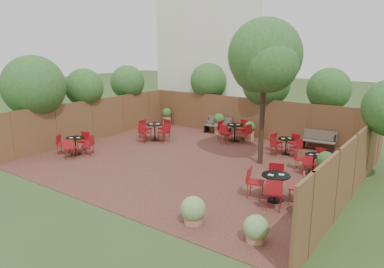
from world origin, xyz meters
The scene contains 13 objects.
ground centered at (0.00, 0.00, 0.00)m, with size 80.00×80.00×0.00m, color #354F23.
courtyard_paving centered at (0.00, 0.00, 0.01)m, with size 12.00×10.00×0.02m, color #3D1E19.
fence_back centered at (0.00, 5.00, 1.00)m, with size 12.00×0.08×2.00m, color brown.
fence_left centered at (-6.00, 0.00, 1.00)m, with size 0.08×10.00×2.00m, color brown.
fence_right centered at (6.00, 0.00, 1.00)m, with size 0.08×10.00×2.00m, color brown.
neighbour_building centered at (-4.50, 8.00, 4.00)m, with size 5.00×4.00×8.00m, color silver.
overhang_foliage centered at (-2.31, 2.20, 2.67)m, with size 15.62×10.65×2.71m.
courtyard_tree centered at (2.29, 1.37, 4.02)m, with size 2.86×2.77×5.55m.
park_bench_left centered at (-1.66, 4.62, 0.49)m, with size 1.48×0.49×0.91m.
park_bench_right centered at (3.59, 4.62, 0.47)m, with size 1.46×0.59×0.88m.
bistro_tables centered at (0.20, 1.03, 0.47)m, with size 10.43×7.57×0.95m.
planters centered at (-0.23, 3.47, 0.59)m, with size 10.65×4.47×1.09m.
low_shrubs centered at (4.26, -3.48, 0.35)m, with size 2.85×2.79×0.72m.
Camera 1 is at (8.12, -11.25, 4.54)m, focal length 33.92 mm.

